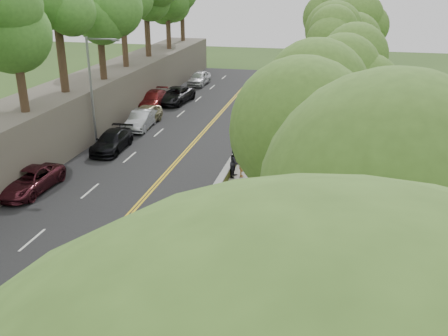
% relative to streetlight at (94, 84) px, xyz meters
% --- Properties ---
extents(ground, '(140.00, 140.00, 0.00)m').
position_rel_streetlight_xyz_m(ground, '(10.46, -14.00, -4.64)').
color(ground, '#33511E').
rests_on(ground, ground).
extents(road, '(11.20, 66.00, 0.04)m').
position_rel_streetlight_xyz_m(road, '(5.06, 1.00, -4.62)').
color(road, black).
rests_on(road, ground).
extents(sidewalk, '(4.20, 66.00, 0.05)m').
position_rel_streetlight_xyz_m(sidewalk, '(13.01, 1.00, -4.61)').
color(sidewalk, gray).
rests_on(sidewalk, ground).
extents(jersey_barrier, '(0.42, 66.00, 0.60)m').
position_rel_streetlight_xyz_m(jersey_barrier, '(10.71, 1.00, -4.34)').
color(jersey_barrier, '#CEDA35').
rests_on(jersey_barrier, ground).
extents(rock_embankment, '(5.00, 66.00, 4.00)m').
position_rel_streetlight_xyz_m(rock_embankment, '(-3.04, 1.00, -2.64)').
color(rock_embankment, '#595147').
rests_on(rock_embankment, ground).
extents(chainlink_fence, '(0.04, 66.00, 2.00)m').
position_rel_streetlight_xyz_m(chainlink_fence, '(15.11, 1.00, -3.64)').
color(chainlink_fence, slate).
rests_on(chainlink_fence, ground).
extents(trees_fenceside, '(7.00, 66.00, 14.00)m').
position_rel_streetlight_xyz_m(trees_fenceside, '(17.46, 1.00, 2.36)').
color(trees_fenceside, '#53812D').
rests_on(trees_fenceside, ground).
extents(streetlight, '(2.52, 0.22, 8.00)m').
position_rel_streetlight_xyz_m(streetlight, '(0.00, 0.00, 0.00)').
color(streetlight, gray).
rests_on(streetlight, ground).
extents(signpost, '(0.62, 0.09, 3.10)m').
position_rel_streetlight_xyz_m(signpost, '(11.51, -17.02, -2.68)').
color(signpost, gray).
rests_on(signpost, sidewalk).
extents(construction_barrel, '(0.61, 0.61, 1.01)m').
position_rel_streetlight_xyz_m(construction_barrel, '(13.46, 2.00, -4.09)').
color(construction_barrel, '#F76C00').
rests_on(construction_barrel, sidewalk).
extents(concrete_block, '(1.26, 1.00, 0.79)m').
position_rel_streetlight_xyz_m(concrete_block, '(14.76, -18.00, -4.20)').
color(concrete_block, gray).
rests_on(concrete_block, sidewalk).
extents(car_2, '(2.33, 4.97, 1.38)m').
position_rel_streetlight_xyz_m(car_2, '(-0.14, -8.81, -3.91)').
color(car_2, '#4C1A22').
rests_on(car_2, road).
extents(car_3, '(2.15, 4.89, 1.40)m').
position_rel_streetlight_xyz_m(car_3, '(1.46, -0.88, -3.90)').
color(car_3, black).
rests_on(car_3, road).
extents(car_4, '(2.04, 4.73, 1.59)m').
position_rel_streetlight_xyz_m(car_4, '(1.31, 5.98, -3.80)').
color(car_4, tan).
rests_on(car_4, road).
extents(car_5, '(1.87, 4.62, 1.49)m').
position_rel_streetlight_xyz_m(car_5, '(1.46, 4.80, -3.85)').
color(car_5, '#A5A7AC').
rests_on(car_5, road).
extents(car_6, '(3.06, 5.71, 1.53)m').
position_rel_streetlight_xyz_m(car_6, '(1.46, 13.93, -3.84)').
color(car_6, black).
rests_on(car_6, road).
extents(car_7, '(2.57, 5.55, 1.57)m').
position_rel_streetlight_xyz_m(car_7, '(-0.14, 11.62, -3.81)').
color(car_7, maroon).
rests_on(car_7, road).
extents(car_8, '(2.00, 4.68, 1.58)m').
position_rel_streetlight_xyz_m(car_8, '(1.46, 22.90, -3.81)').
color(car_8, silver).
rests_on(car_8, road).
extents(painter_0, '(0.63, 0.90, 1.73)m').
position_rel_streetlight_xyz_m(painter_0, '(11.91, -13.00, -3.72)').
color(painter_0, gold).
rests_on(painter_0, sidewalk).
extents(painter_1, '(0.66, 0.79, 1.84)m').
position_rel_streetlight_xyz_m(painter_1, '(11.21, -13.00, -3.67)').
color(painter_1, beige).
rests_on(painter_1, sidewalk).
extents(painter_2, '(0.82, 0.99, 1.87)m').
position_rel_streetlight_xyz_m(painter_2, '(11.21, -3.86, -3.66)').
color(painter_2, black).
rests_on(painter_2, sidewalk).
extents(painter_3, '(0.74, 1.11, 1.59)m').
position_rel_streetlight_xyz_m(painter_3, '(11.64, -3.83, -3.79)').
color(painter_3, olive).
rests_on(painter_3, sidewalk).
extents(person_far, '(1.10, 0.74, 1.74)m').
position_rel_streetlight_xyz_m(person_far, '(14.05, 5.41, -3.72)').
color(person_far, black).
rests_on(person_far, sidewalk).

